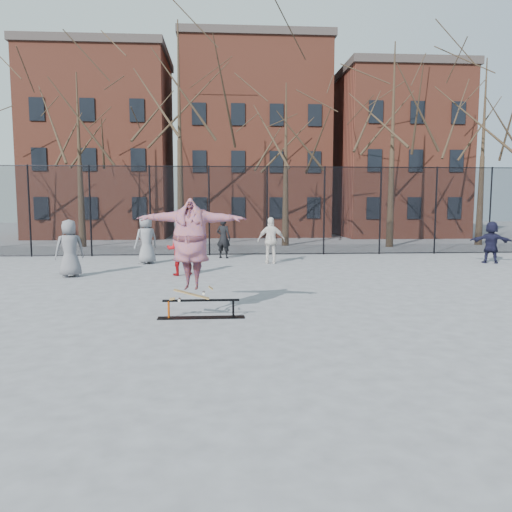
{
  "coord_description": "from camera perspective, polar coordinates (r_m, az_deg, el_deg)",
  "views": [
    {
      "loc": [
        -0.83,
        -9.41,
        2.41
      ],
      "look_at": [
        -0.09,
        1.5,
        1.21
      ],
      "focal_mm": 35.0,
      "sensor_mm": 36.0,
      "label": 1
    }
  ],
  "objects": [
    {
      "name": "bystander_extra",
      "position": [
        19.77,
        -12.44,
        1.85
      ],
      "size": [
        1.11,
        1.02,
        1.9
      ],
      "primitive_type": "imported",
      "rotation": [
        0.0,
        0.0,
        3.74
      ],
      "color": "slate",
      "rests_on": "ground"
    },
    {
      "name": "tree_row",
      "position": [
        27.02,
        -2.73,
        16.77
      ],
      "size": [
        33.66,
        7.46,
        10.67
      ],
      "color": "black",
      "rests_on": "ground"
    },
    {
      "name": "rowhouses",
      "position": [
        35.63,
        -1.43,
        12.12
      ],
      "size": [
        29.0,
        7.0,
        13.0
      ],
      "color": "brown",
      "rests_on": "ground"
    },
    {
      "name": "bystander_navy",
      "position": [
        21.63,
        25.28,
        1.44
      ],
      "size": [
        1.6,
        1.02,
        1.65
      ],
      "primitive_type": "imported",
      "rotation": [
        0.0,
        0.0,
        2.76
      ],
      "color": "black",
      "rests_on": "ground"
    },
    {
      "name": "bystander_black",
      "position": [
        21.33,
        -3.74,
        2.07
      ],
      "size": [
        0.75,
        0.64,
        1.73
      ],
      "primitive_type": "imported",
      "rotation": [
        0.0,
        0.0,
        2.71
      ],
      "color": "black",
      "rests_on": "ground"
    },
    {
      "name": "skate_rail",
      "position": [
        10.48,
        -6.29,
        -6.22
      ],
      "size": [
        1.8,
        0.28,
        0.4
      ],
      "color": "black",
      "rests_on": "ground"
    },
    {
      "name": "fence",
      "position": [
        22.43,
        -1.83,
        5.32
      ],
      "size": [
        34.03,
        0.07,
        4.0
      ],
      "color": "black",
      "rests_on": "ground"
    },
    {
      "name": "ground",
      "position": [
        9.75,
        1.12,
        -8.06
      ],
      "size": [
        100.0,
        100.0,
        0.0
      ],
      "primitive_type": "plane",
      "color": "slate"
    },
    {
      "name": "bystander_grey",
      "position": [
        16.99,
        -20.53,
        0.82
      ],
      "size": [
        1.07,
        0.94,
        1.85
      ],
      "primitive_type": "imported",
      "rotation": [
        0.0,
        0.0,
        3.62
      ],
      "color": "#5D5D62",
      "rests_on": "ground"
    },
    {
      "name": "bystander_red",
      "position": [
        16.49,
        -8.74,
        0.74
      ],
      "size": [
        0.84,
        0.66,
        1.7
      ],
      "primitive_type": "imported",
      "rotation": [
        0.0,
        0.0,
        3.16
      ],
      "color": "maroon",
      "rests_on": "ground"
    },
    {
      "name": "skater",
      "position": [
        10.29,
        -7.45,
        0.72
      ],
      "size": [
        2.37,
        0.98,
        1.87
      ],
      "primitive_type": "imported",
      "rotation": [
        0.0,
        0.0,
        -0.16
      ],
      "color": "#67337F",
      "rests_on": "skateboard"
    },
    {
      "name": "bystander_white",
      "position": [
        19.4,
        1.75,
        1.79
      ],
      "size": [
        1.08,
        0.49,
        1.81
      ],
      "primitive_type": "imported",
      "rotation": [
        0.0,
        0.0,
        3.1
      ],
      "color": "silver",
      "rests_on": "ground"
    },
    {
      "name": "skateboard",
      "position": [
        10.43,
        -7.38,
        -4.67
      ],
      "size": [
        0.81,
        0.19,
        0.1
      ],
      "primitive_type": null,
      "color": "#A67A42",
      "rests_on": "skate_rail"
    }
  ]
}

